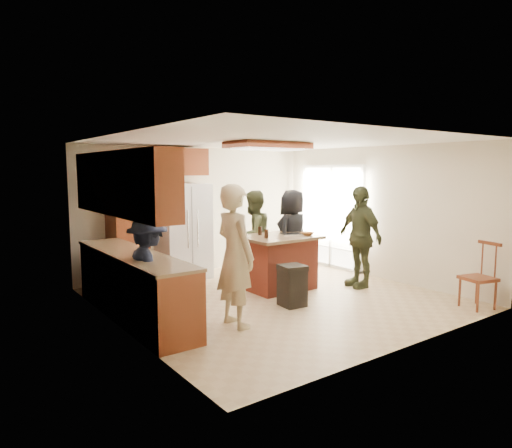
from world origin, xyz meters
TOP-DOWN VIEW (x-y plane):
  - room_shell at (4.37, 1.64)m, footprint 8.00×5.20m
  - person_front_left at (-1.23, -0.70)m, footprint 0.52×0.70m
  - person_behind_left at (0.43, 1.21)m, footprint 0.90×0.66m
  - person_behind_right at (1.04, 0.80)m, footprint 0.96×0.79m
  - person_side_right at (1.67, -0.27)m, footprint 0.71×1.12m
  - person_counter at (-2.18, -0.10)m, footprint 0.45×0.96m
  - left_cabinetry at (-2.24, 0.40)m, footprint 0.64×3.00m
  - back_wall_units at (-1.33, 2.20)m, footprint 1.80×0.60m
  - refrigerator at (-0.55, 2.12)m, footprint 0.90×0.76m
  - kitchen_island at (0.41, 0.45)m, footprint 1.28×1.03m
  - island_items at (0.65, 0.38)m, footprint 0.96×0.64m
  - trash_bin at (-0.05, -0.48)m, footprint 0.42×0.42m
  - spindle_chair at (2.13, -2.19)m, footprint 0.51×0.51m

SIDE VIEW (x-z plane):
  - trash_bin at x=-0.05m, z-range 0.00..0.63m
  - spindle_chair at x=2.13m, z-range -0.04..0.95m
  - kitchen_island at x=0.41m, z-range 0.01..0.94m
  - person_counter at x=-2.18m, z-range 0.00..1.48m
  - person_behind_left at x=0.43m, z-range 0.00..1.68m
  - person_behind_right at x=1.04m, z-range 0.00..1.69m
  - room_shell at x=4.37m, z-range -1.63..3.37m
  - person_side_right at x=1.67m, z-range 0.00..1.78m
  - refrigerator at x=-0.55m, z-range 0.00..1.80m
  - person_front_left at x=-1.23m, z-range 0.00..1.88m
  - left_cabinetry at x=-2.24m, z-range -0.19..2.11m
  - island_items at x=0.65m, z-range 0.89..1.04m
  - back_wall_units at x=-1.33m, z-range 0.15..2.60m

